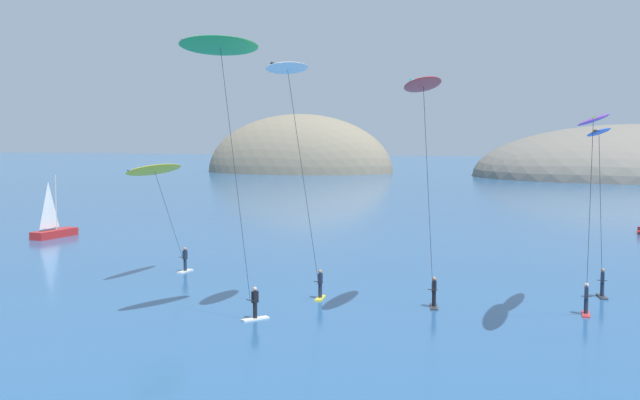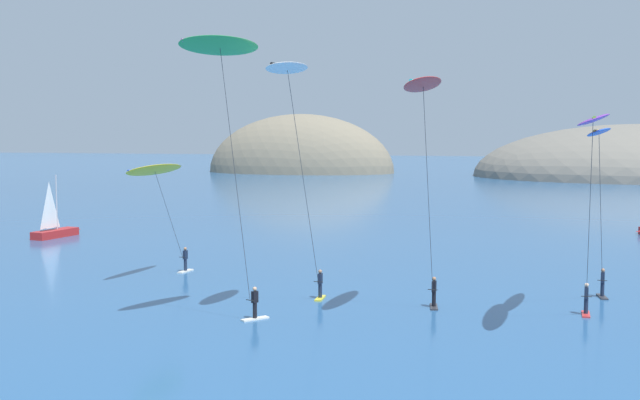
% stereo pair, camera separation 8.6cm
% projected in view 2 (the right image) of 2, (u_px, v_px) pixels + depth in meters
% --- Properties ---
extents(headland_island, '(129.30, 51.25, 27.22)m').
position_uv_depth(headland_island, '(532.00, 176.00, 173.20)').
color(headland_island, slate).
rests_on(headland_island, ground).
extents(sailboat_near, '(2.17, 5.97, 5.70)m').
position_uv_depth(sailboat_near, '(57.00, 230.00, 73.27)').
color(sailboat_near, '#B22323').
rests_on(sailboat_near, ground).
extents(kitesurfer_blue, '(2.19, 9.24, 9.91)m').
position_uv_depth(kitesurfer_blue, '(599.00, 149.00, 41.15)').
color(kitesurfer_blue, '#2D2D33').
rests_on(kitesurfer_blue, ground).
extents(kitesurfer_red, '(2.06, 6.84, 12.42)m').
position_uv_depth(kitesurfer_red, '(424.00, 100.00, 40.24)').
color(kitesurfer_red, '#2D2D33').
rests_on(kitesurfer_red, ground).
extents(kitesurfer_white, '(1.88, 8.22, 13.16)m').
position_uv_depth(kitesurfer_white, '(291.00, 89.00, 40.82)').
color(kitesurfer_white, yellow).
rests_on(kitesurfer_white, ground).
extents(kitesurfer_purple, '(1.83, 8.79, 10.54)m').
position_uv_depth(kitesurfer_purple, '(593.00, 133.00, 37.14)').
color(kitesurfer_purple, red).
rests_on(kitesurfer_purple, ground).
extents(kitesurfer_yellow, '(1.98, 7.41, 7.65)m').
position_uv_depth(kitesurfer_yellow, '(157.00, 177.00, 51.57)').
color(kitesurfer_yellow, silver).
rests_on(kitesurfer_yellow, ground).
extents(kitesurfer_green, '(3.54, 5.41, 14.22)m').
position_uv_depth(kitesurfer_green, '(223.00, 66.00, 38.49)').
color(kitesurfer_green, silver).
rests_on(kitesurfer_green, ground).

